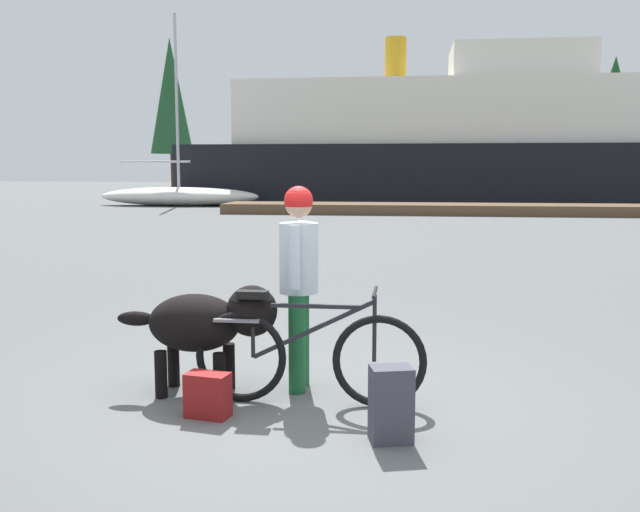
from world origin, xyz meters
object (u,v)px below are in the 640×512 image
dog (208,322)px  backpack (391,404)px  person_cyclist (299,269)px  sailboat_moored (179,195)px  handbag_pannier (208,395)px  bicycle (307,355)px  ferry_boat (463,145)px

dog → backpack: bearing=-28.6°
person_cyclist → dog: size_ratio=1.27×
person_cyclist → sailboat_moored: (-10.04, 26.74, -0.52)m
dog → backpack: size_ratio=2.58×
sailboat_moored → handbag_pannier: bearing=-71.0°
bicycle → sailboat_moored: size_ratio=0.20×
backpack → handbag_pannier: backpack is taller
dog → handbag_pannier: (0.15, -0.53, -0.43)m
person_cyclist → sailboat_moored: 28.57m
bicycle → sailboat_moored: sailboat_moored is taller
bicycle → ferry_boat: (3.53, 32.45, 2.60)m
dog → sailboat_moored: size_ratio=0.15×
person_cyclist → backpack: bearing=-52.9°
person_cyclist → ferry_boat: 32.33m
bicycle → ferry_boat: bearing=83.8°
bicycle → ferry_boat: size_ratio=0.06×
bicycle → sailboat_moored: bearing=110.5°
dog → ferry_boat: bearing=82.3°
person_cyclist → handbag_pannier: bearing=-127.1°
handbag_pannier → bicycle: bearing=27.8°
backpack → person_cyclist: bearing=127.1°
handbag_pannier → person_cyclist: bearing=52.9°
dog → handbag_pannier: 0.70m
sailboat_moored → dog: bearing=-70.9°
bicycle → sailboat_moored: (-10.16, 27.13, 0.11)m
person_cyclist → handbag_pannier: 1.27m
handbag_pannier → ferry_boat: bearing=82.7°
handbag_pannier → ferry_boat: ferry_boat is taller
backpack → sailboat_moored: (-10.83, 27.79, 0.24)m
backpack → sailboat_moored: size_ratio=0.06×
dog → backpack: dog is taller
bicycle → handbag_pannier: bicycle is taller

